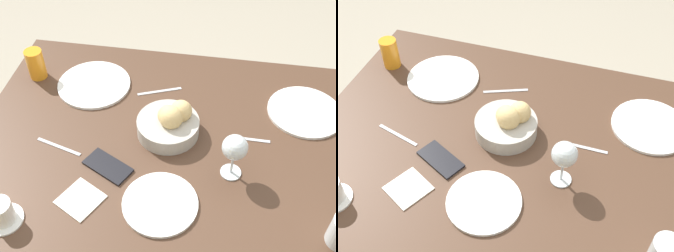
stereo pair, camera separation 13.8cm
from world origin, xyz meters
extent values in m
cube|color=#4C3323|center=(0.00, 0.00, 0.73)|extent=(1.35, 0.99, 0.03)
cube|color=#4C3323|center=(-0.62, -0.45, 0.36)|extent=(0.06, 0.06, 0.71)
cube|color=#4C3323|center=(0.62, -0.45, 0.36)|extent=(0.06, 0.06, 0.71)
cylinder|color=#B2ADA3|center=(0.04, -0.06, 0.77)|extent=(0.20, 0.20, 0.05)
sphere|color=#DBB775|center=(0.00, -0.09, 0.82)|extent=(0.07, 0.07, 0.07)
sphere|color=#DBB775|center=(0.04, -0.06, 0.82)|extent=(0.07, 0.07, 0.07)
sphere|color=#DBB775|center=(0.03, -0.05, 0.82)|extent=(0.08, 0.08, 0.08)
cylinder|color=white|center=(-0.42, -0.23, 0.75)|extent=(0.26, 0.26, 0.01)
cylinder|color=white|center=(0.35, -0.25, 0.75)|extent=(0.27, 0.27, 0.01)
cylinder|color=white|center=(0.01, 0.23, 0.75)|extent=(0.22, 0.22, 0.01)
cylinder|color=orange|center=(0.57, -0.27, 0.80)|extent=(0.06, 0.06, 0.12)
cylinder|color=silver|center=(-0.18, 0.08, 0.75)|extent=(0.06, 0.06, 0.00)
cylinder|color=silver|center=(-0.18, 0.08, 0.79)|extent=(0.01, 0.01, 0.07)
sphere|color=silver|center=(-0.18, 0.08, 0.86)|extent=(0.08, 0.08, 0.08)
cylinder|color=white|center=(0.43, 0.35, 0.75)|extent=(0.11, 0.11, 0.01)
cylinder|color=white|center=(0.43, 0.35, 0.79)|extent=(0.07, 0.07, 0.07)
cube|color=#B7B7BC|center=(0.37, 0.06, 0.75)|extent=(0.16, 0.06, 0.00)
cube|color=#B7B7BC|center=(0.10, -0.25, 0.75)|extent=(0.16, 0.07, 0.00)
cube|color=#B7B7BC|center=(-0.24, -0.07, 0.75)|extent=(0.12, 0.01, 0.00)
cube|color=silver|center=(0.24, 0.25, 0.75)|extent=(0.15, 0.15, 0.00)
cube|color=black|center=(0.20, 0.12, 0.75)|extent=(0.17, 0.13, 0.01)
camera|label=1|loc=(-0.12, 0.89, 1.77)|focal=45.00mm
camera|label=2|loc=(-0.25, 0.85, 1.77)|focal=45.00mm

